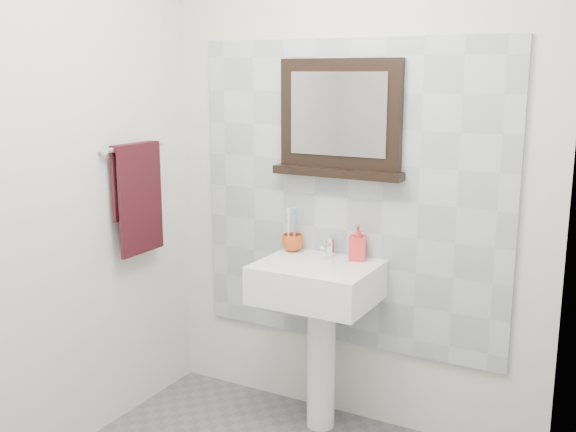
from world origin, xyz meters
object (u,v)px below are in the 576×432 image
at_px(pedestal_sink, 318,300).
at_px(framed_mirror, 340,121).
at_px(toothbrush_cup, 293,243).
at_px(hand_towel, 138,190).
at_px(soap_dispenser, 358,242).

xyz_separation_m(pedestal_sink, framed_mirror, (0.02, 0.19, 0.84)).
bearing_deg(toothbrush_cup, framed_mirror, 12.39).
relative_size(pedestal_sink, hand_towel, 1.75).
bearing_deg(pedestal_sink, hand_towel, -165.40).
distance_m(soap_dispenser, hand_towel, 1.11).
height_order(pedestal_sink, hand_towel, hand_towel).
xyz_separation_m(framed_mirror, hand_towel, (-0.90, -0.42, -0.34)).
relative_size(framed_mirror, hand_towel, 1.19).
relative_size(toothbrush_cup, hand_towel, 0.20).
bearing_deg(soap_dispenser, toothbrush_cup, 164.80).
xyz_separation_m(soap_dispenser, hand_towel, (-1.03, -0.37, 0.23)).
relative_size(soap_dispenser, framed_mirror, 0.26).
height_order(toothbrush_cup, hand_towel, hand_towel).
distance_m(pedestal_sink, hand_towel, 1.04).
relative_size(pedestal_sink, soap_dispenser, 5.57).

